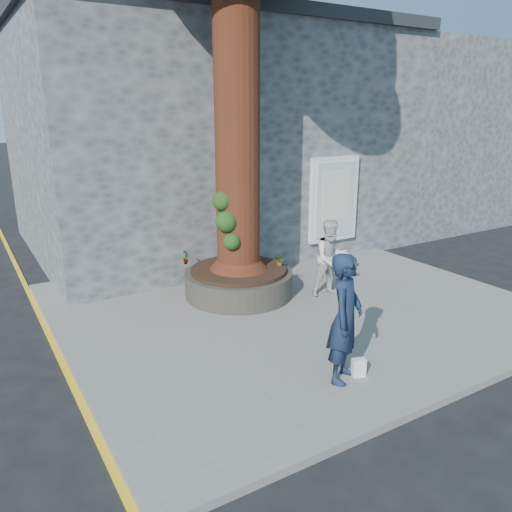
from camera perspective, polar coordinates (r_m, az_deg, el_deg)
ground at (r=8.92m, az=-0.10°, el=-10.04°), size 120.00×120.00×0.00m
pavement at (r=10.41m, az=4.14°, el=-5.69°), size 9.00×8.00×0.12m
yellow_line at (r=8.86m, az=-21.23°, el=-11.47°), size 0.10×30.00×0.01m
stone_shop at (r=15.53m, az=-6.11°, el=13.40°), size 10.30×8.30×6.30m
neighbour_shop at (r=20.29m, az=15.35°, el=13.21°), size 6.00×8.00×6.00m
planter at (r=10.73m, az=-1.98°, el=-2.96°), size 2.30×2.30×0.60m
man at (r=7.34m, az=10.17°, el=-7.03°), size 0.85×0.78×1.94m
woman at (r=10.65m, az=8.58°, el=-0.25°), size 0.91×0.77×1.66m
shopping_bag at (r=7.82m, az=11.64°, el=-12.37°), size 0.23×0.18×0.28m
plant_a at (r=10.95m, az=-8.07°, el=-0.09°), size 0.21×0.20×0.33m
plant_b at (r=11.32m, az=-3.54°, el=0.66°), size 0.27×0.27×0.35m
plant_c at (r=11.32m, az=-3.92°, el=0.59°), size 0.21×0.21×0.33m
plant_d at (r=10.75m, az=2.79°, el=-0.43°), size 0.32×0.32×0.27m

